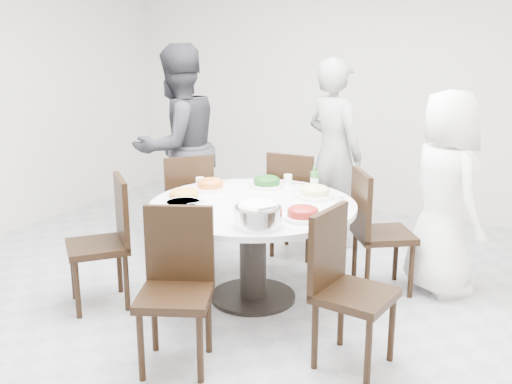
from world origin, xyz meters
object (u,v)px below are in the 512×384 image
at_px(diner_right, 445,193).
at_px(diner_left, 178,147).
at_px(chair_n, 297,203).
at_px(soup_bowl, 183,207).
at_px(chair_sw, 97,244).
at_px(chair_s, 175,293).
at_px(chair_ne, 384,232).
at_px(dining_table, 253,252).
at_px(diner_middle, 334,153).
at_px(beverage_bottle, 314,179).
at_px(chair_nw, 185,206).
at_px(rice_bowl, 258,217).
at_px(chair_se, 356,292).

height_order(diner_right, diner_left, diner_left).
bearing_deg(chair_n, soup_bowl, 79.82).
distance_m(chair_sw, chair_s, 1.08).
bearing_deg(chair_ne, dining_table, 92.38).
height_order(diner_middle, soup_bowl, diner_middle).
xyz_separation_m(dining_table, beverage_bottle, (0.28, 0.49, 0.48)).
height_order(chair_s, beverage_bottle, beverage_bottle).
height_order(chair_nw, diner_middle, diner_middle).
xyz_separation_m(chair_ne, chair_nw, (-1.75, -0.11, 0.00)).
height_order(diner_middle, diner_left, diner_left).
xyz_separation_m(chair_nw, soup_bowl, (0.62, -0.93, 0.31)).
relative_size(chair_sw, diner_right, 0.61).
height_order(diner_left, beverage_bottle, diner_left).
distance_m(chair_ne, chair_n, 1.00).
relative_size(chair_nw, diner_left, 0.51).
xyz_separation_m(chair_ne, chair_sw, (-1.77, -1.20, 0.00)).
bearing_deg(diner_left, chair_ne, 103.58).
distance_m(dining_table, beverage_bottle, 0.74).
bearing_deg(beverage_bottle, diner_right, 18.81).
height_order(diner_right, soup_bowl, diner_right).
distance_m(chair_sw, diner_left, 1.47).
bearing_deg(diner_right, diner_left, 47.77).
relative_size(dining_table, chair_ne, 1.58).
xyz_separation_m(chair_nw, beverage_bottle, (1.21, -0.01, 0.38)).
bearing_deg(chair_nw, chair_sw, 40.75).
relative_size(diner_middle, rice_bowl, 5.71).
height_order(chair_ne, chair_n, same).
distance_m(chair_s, beverage_bottle, 1.60).
bearing_deg(soup_bowl, diner_middle, 77.89).
distance_m(chair_ne, chair_sw, 2.14).
relative_size(chair_nw, soup_bowl, 3.67).
height_order(chair_ne, diner_left, diner_left).
distance_m(dining_table, chair_nw, 1.06).
height_order(chair_s, rice_bowl, chair_s).
bearing_deg(diner_middle, chair_ne, 155.47).
distance_m(chair_se, diner_middle, 2.21).
relative_size(chair_ne, diner_middle, 0.55).
bearing_deg(chair_n, diner_right, 168.55).
height_order(chair_s, chair_se, same).
xyz_separation_m(chair_n, chair_s, (0.11, -2.08, 0.00)).
height_order(diner_right, beverage_bottle, diner_right).
bearing_deg(chair_ne, diner_left, 50.96).
relative_size(diner_right, soup_bowl, 5.99).
relative_size(dining_table, soup_bowl, 5.79).
height_order(chair_se, soup_bowl, chair_se).
xyz_separation_m(chair_se, diner_right, (0.24, 1.36, 0.30)).
relative_size(chair_sw, beverage_bottle, 4.58).
bearing_deg(chair_ne, diner_right, -96.67).
bearing_deg(soup_bowl, chair_sw, -165.35).
distance_m(chair_n, diner_middle, 0.60).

